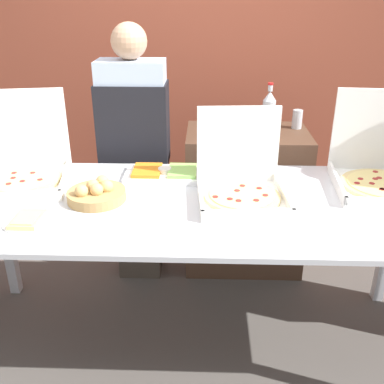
# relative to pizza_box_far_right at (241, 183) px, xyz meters

# --- Properties ---
(ground_plane) EXTENTS (16.00, 16.00, 0.00)m
(ground_plane) POSITION_rel_pizza_box_far_right_xyz_m (-0.24, -0.05, -0.97)
(ground_plane) COLOR #514C47
(brick_wall_behind) EXTENTS (10.00, 0.06, 2.80)m
(brick_wall_behind) POSITION_rel_pizza_box_far_right_xyz_m (-0.24, 1.65, 0.43)
(brick_wall_behind) COLOR brown
(brick_wall_behind) RESTS_ON ground_plane
(buffet_table) EXTENTS (2.46, 0.99, 0.89)m
(buffet_table) POSITION_rel_pizza_box_far_right_xyz_m (-0.24, -0.05, -0.16)
(buffet_table) COLOR silver
(buffet_table) RESTS_ON ground_plane
(pizza_box_far_right) EXTENTS (0.44, 0.46, 0.41)m
(pizza_box_far_right) POSITION_rel_pizza_box_far_right_xyz_m (0.00, 0.00, 0.00)
(pizza_box_far_right) COLOR white
(pizza_box_far_right) RESTS_ON buffet_table
(pizza_box_near_right) EXTENTS (0.53, 0.54, 0.45)m
(pizza_box_near_right) POSITION_rel_pizza_box_far_right_xyz_m (-1.14, 0.16, 0.01)
(pizza_box_near_right) COLOR white
(pizza_box_near_right) RESTS_ON buffet_table
(pizza_box_near_left) EXTENTS (0.51, 0.52, 0.47)m
(pizza_box_near_left) POSITION_rel_pizza_box_far_right_xyz_m (0.73, 0.17, 0.01)
(pizza_box_near_left) COLOR white
(pizza_box_near_left) RESTS_ON buffet_table
(paper_plate_front_left) EXTENTS (0.21, 0.21, 0.03)m
(paper_plate_front_left) POSITION_rel_pizza_box_far_right_xyz_m (-0.95, -0.29, -0.06)
(paper_plate_front_left) COLOR white
(paper_plate_front_left) RESTS_ON buffet_table
(veggie_tray) EXTENTS (0.43, 0.24, 0.05)m
(veggie_tray) POSITION_rel_pizza_box_far_right_xyz_m (-0.39, 0.24, -0.05)
(veggie_tray) COLOR white
(veggie_tray) RESTS_ON buffet_table
(bread_basket) EXTENTS (0.28, 0.28, 0.10)m
(bread_basket) POSITION_rel_pizza_box_far_right_xyz_m (-0.70, -0.05, -0.04)
(bread_basket) COLOR tan
(bread_basket) RESTS_ON buffet_table
(sideboard_podium) EXTENTS (0.80, 0.52, 0.98)m
(sideboard_podium) POSITION_rel_pizza_box_far_right_xyz_m (0.10, 0.82, -0.48)
(sideboard_podium) COLOR #4C3323
(sideboard_podium) RESTS_ON ground_plane
(soda_bottle) EXTENTS (0.08, 0.08, 0.33)m
(soda_bottle) POSITION_rel_pizza_box_far_right_xyz_m (0.21, 0.74, 0.15)
(soda_bottle) COLOR #B7BCC1
(soda_bottle) RESTS_ON sideboard_podium
(soda_can_silver) EXTENTS (0.07, 0.07, 0.12)m
(soda_can_silver) POSITION_rel_pizza_box_far_right_xyz_m (0.43, 0.92, 0.07)
(soda_can_silver) COLOR silver
(soda_can_silver) RESTS_ON sideboard_podium
(person_server_vest) EXTENTS (0.42, 0.24, 1.66)m
(person_server_vest) POSITION_rel_pizza_box_far_right_xyz_m (-0.62, 0.65, -0.04)
(person_server_vest) COLOR #473D33
(person_server_vest) RESTS_ON ground_plane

